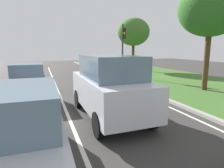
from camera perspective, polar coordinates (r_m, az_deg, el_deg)
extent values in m
plane|color=#383533|center=(11.77, -12.23, -2.09)|extent=(60.00, 60.00, 0.00)
cube|color=silver|center=(11.70, -15.63, -2.30)|extent=(0.12, 32.00, 0.01)
cube|color=silver|center=(12.74, 4.00, -0.90)|extent=(0.12, 32.00, 0.01)
cube|color=#3D6628|center=(15.38, 20.92, 0.50)|extent=(9.00, 48.00, 0.06)
cube|color=#9E9B93|center=(12.94, 6.02, -0.50)|extent=(0.24, 48.00, 0.12)
cube|color=silver|center=(7.09, -0.84, -2.44)|extent=(1.94, 4.52, 1.10)
cube|color=slate|center=(6.80, -0.43, 5.11)|extent=(1.72, 2.71, 0.80)
cylinder|color=black|center=(8.44, -9.99, -4.33)|extent=(0.23, 0.76, 0.76)
cylinder|color=black|center=(8.91, 1.13, -3.38)|extent=(0.23, 0.76, 0.76)
cylinder|color=black|center=(5.61, -4.00, -11.94)|extent=(0.23, 0.76, 0.76)
cylinder|color=black|center=(6.30, 11.65, -9.58)|extent=(0.23, 0.76, 0.76)
cube|color=#B7BABF|center=(4.18, -26.77, -15.92)|extent=(1.81, 4.32, 0.84)
cube|color=slate|center=(3.81, -27.91, -6.11)|extent=(1.59, 2.12, 0.70)
cylinder|color=black|center=(5.64, -16.17, -12.88)|extent=(0.23, 0.64, 0.64)
cube|color=navy|center=(10.90, -23.49, 0.02)|extent=(1.70, 3.73, 0.80)
cube|color=slate|center=(10.55, -23.84, 3.75)|extent=(1.51, 1.92, 0.68)
cylinder|color=black|center=(12.26, -26.67, -1.05)|extent=(0.23, 0.60, 0.60)
cylinder|color=black|center=(12.20, -19.61, -0.59)|extent=(0.23, 0.60, 0.60)
cylinder|color=black|center=(9.81, -27.99, -3.82)|extent=(0.23, 0.60, 0.60)
cylinder|color=black|center=(9.73, -19.15, -3.26)|extent=(0.23, 0.60, 0.60)
cylinder|color=#2D2D2D|center=(17.40, 3.15, 9.77)|extent=(0.14, 0.14, 4.59)
cube|color=black|center=(17.26, 3.47, 14.77)|extent=(0.32, 0.24, 0.90)
sphere|color=#3F0F0F|center=(17.16, 3.66, 15.73)|extent=(0.20, 0.20, 0.20)
sphere|color=#F2AD19|center=(17.14, 3.65, 14.79)|extent=(0.20, 0.20, 0.20)
sphere|color=black|center=(17.12, 3.64, 13.86)|extent=(0.20, 0.20, 0.20)
cylinder|color=#4C331E|center=(12.73, 26.18, 5.65)|extent=(0.32, 0.32, 3.35)
ellipsoid|color=#2D6023|center=(12.89, 27.33, 19.21)|extent=(3.63, 3.63, 3.08)
cylinder|color=#4C331E|center=(22.64, 6.25, 7.87)|extent=(0.32, 0.32, 2.99)
ellipsoid|color=#3D6B28|center=(22.69, 6.39, 15.10)|extent=(3.64, 3.64, 3.09)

